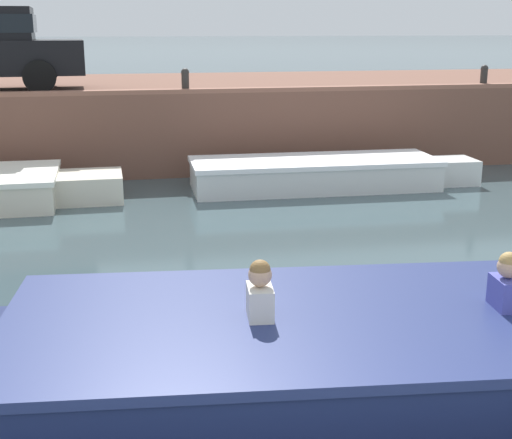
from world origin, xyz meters
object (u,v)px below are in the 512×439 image
Objects in this scene: mooring_bollard_mid at (185,80)px; mooring_bollard_east at (484,75)px; motorboat_passing at (332,341)px; boat_moored_central_white at (326,173)px.

mooring_bollard_mid is 1.00× the size of mooring_bollard_east.
mooring_bollard_mid and mooring_bollard_east have the same top height.
motorboat_passing is at bearing -124.95° from mooring_bollard_east.
mooring_bollard_east is (5.73, 8.19, 1.55)m from motorboat_passing.
boat_moored_central_white is 4.38m from mooring_bollard_east.
motorboat_passing is (-1.96, -6.58, -0.02)m from boat_moored_central_white.
motorboat_passing is 10.12m from mooring_bollard_east.
boat_moored_central_white is at bearing -35.67° from mooring_bollard_mid.
motorboat_passing is 16.32× the size of mooring_bollard_east.
mooring_bollard_mid is at bearing 144.33° from boat_moored_central_white.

